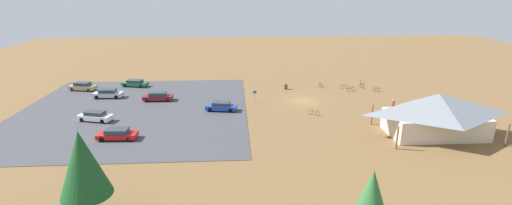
% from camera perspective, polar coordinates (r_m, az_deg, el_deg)
% --- Properties ---
extents(ground, '(160.00, 160.00, 0.00)m').
position_cam_1_polar(ground, '(59.45, 7.40, 0.25)').
color(ground, brown).
rests_on(ground, ground).
extents(parking_lot_asphalt, '(33.52, 35.21, 0.05)m').
position_cam_1_polar(parking_lot_asphalt, '(57.51, -18.58, -1.13)').
color(parking_lot_asphalt, '#424247').
rests_on(parking_lot_asphalt, ground).
extents(bike_pavilion, '(13.29, 8.08, 5.31)m').
position_cam_1_polar(bike_pavilion, '(49.88, 26.41, -1.36)').
color(bike_pavilion, beige).
rests_on(bike_pavilion, ground).
extents(trash_bin, '(0.60, 0.60, 0.90)m').
position_cam_1_polar(trash_bin, '(65.85, 4.67, 2.47)').
color(trash_bin, brown).
rests_on(trash_bin, ground).
extents(lot_sign, '(0.56, 0.08, 2.20)m').
position_cam_1_polar(lot_sign, '(57.17, -0.20, 1.17)').
color(lot_sign, '#99999E').
rests_on(lot_sign, ground).
extents(pine_far_east, '(2.77, 2.77, 6.12)m').
position_cam_1_polar(pine_far_east, '(26.55, 17.61, -14.06)').
color(pine_far_east, brown).
rests_on(pine_far_east, ground).
extents(pine_west, '(3.94, 3.94, 7.44)m').
position_cam_1_polar(pine_west, '(31.10, -25.48, -8.66)').
color(pine_west, brown).
rests_on(pine_west, ground).
extents(bicycle_black_edge_south, '(1.64, 0.48, 0.83)m').
position_cam_1_polar(bicycle_black_edge_south, '(67.63, 18.33, 1.95)').
color(bicycle_black_edge_south, black).
rests_on(bicycle_black_edge_south, ground).
extents(bicycle_teal_by_bin, '(1.63, 0.87, 0.89)m').
position_cam_1_polar(bicycle_teal_by_bin, '(66.34, 14.63, 2.01)').
color(bicycle_teal_by_bin, black).
rests_on(bicycle_teal_by_bin, ground).
extents(bicycle_purple_yard_right, '(0.54, 1.56, 0.79)m').
position_cam_1_polar(bicycle_purple_yard_right, '(69.18, 16.18, 2.47)').
color(bicycle_purple_yard_right, black).
rests_on(bicycle_purple_yard_right, ground).
extents(bicycle_green_mid_cluster, '(1.48, 0.91, 0.81)m').
position_cam_1_polar(bicycle_green_mid_cluster, '(53.07, 9.13, -1.56)').
color(bicycle_green_mid_cluster, black).
rests_on(bicycle_green_mid_cluster, ground).
extents(bicycle_silver_trailside, '(0.69, 1.57, 0.83)m').
position_cam_1_polar(bicycle_silver_trailside, '(72.05, 16.08, 3.10)').
color(bicycle_silver_trailside, black).
rests_on(bicycle_silver_trailside, ground).
extents(bicycle_blue_lone_west, '(0.48, 1.79, 0.81)m').
position_cam_1_polar(bicycle_blue_lone_west, '(68.00, 10.11, 2.67)').
color(bicycle_blue_lone_west, black).
rests_on(bicycle_blue_lone_west, ground).
extents(bicycle_yellow_near_sign, '(1.68, 0.48, 0.80)m').
position_cam_1_polar(bicycle_yellow_near_sign, '(67.85, 13.63, 2.40)').
color(bicycle_yellow_near_sign, black).
rests_on(bicycle_yellow_near_sign, ground).
extents(car_maroon_far_end, '(4.70, 1.83, 1.41)m').
position_cam_1_polar(car_maroon_far_end, '(60.88, -15.10, 0.93)').
color(car_maroon_far_end, maroon).
rests_on(car_maroon_far_end, parking_lot_asphalt).
extents(car_tan_mid_lot, '(4.90, 2.67, 1.49)m').
position_cam_1_polar(car_tan_mid_lot, '(71.53, -25.47, 2.28)').
color(car_tan_mid_lot, tan).
rests_on(car_tan_mid_lot, parking_lot_asphalt).
extents(car_silver_back_corner, '(4.71, 1.86, 1.47)m').
position_cam_1_polar(car_silver_back_corner, '(65.07, -22.15, 1.31)').
color(car_silver_back_corner, '#BCBCC1').
rests_on(car_silver_back_corner, parking_lot_asphalt).
extents(car_white_near_entry, '(4.88, 2.89, 1.40)m').
position_cam_1_polar(car_white_near_entry, '(54.49, -23.84, -1.96)').
color(car_white_near_entry, white).
rests_on(car_white_near_entry, parking_lot_asphalt).
extents(car_red_by_curb, '(4.72, 2.07, 1.32)m').
position_cam_1_polar(car_red_by_curb, '(47.11, -20.87, -4.61)').
color(car_red_by_curb, red).
rests_on(car_red_by_curb, parking_lot_asphalt).
extents(car_blue_front_row, '(4.73, 2.57, 1.36)m').
position_cam_1_polar(car_blue_front_row, '(54.23, -5.46, -0.59)').
color(car_blue_front_row, '#1E42B2').
rests_on(car_blue_front_row, parking_lot_asphalt).
extents(car_green_inner_stall, '(4.91, 2.94, 1.27)m').
position_cam_1_polar(car_green_inner_stall, '(70.85, -18.39, 2.90)').
color(car_green_inner_stall, '#1E6B3D').
rests_on(car_green_inner_stall, parking_lot_asphalt).
extents(visitor_by_pavilion, '(0.36, 0.38, 1.63)m').
position_cam_1_polar(visitor_by_pavilion, '(59.45, 23.18, -0.21)').
color(visitor_by_pavilion, '#2D3347').
rests_on(visitor_by_pavilion, ground).
extents(visitor_crossing_yard, '(0.39, 0.40, 1.62)m').
position_cam_1_polar(visitor_crossing_yard, '(58.13, 20.66, -0.30)').
color(visitor_crossing_yard, '#2D3347').
rests_on(visitor_crossing_yard, ground).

